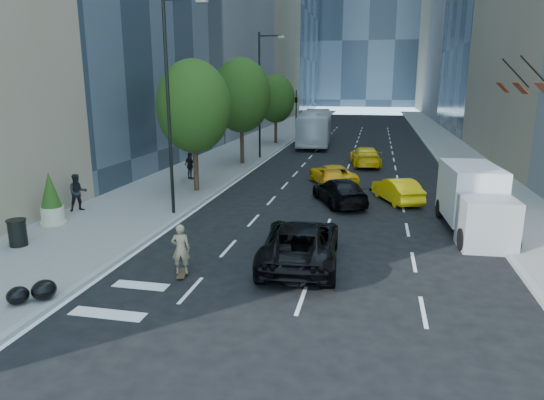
% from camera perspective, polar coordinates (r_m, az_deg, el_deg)
% --- Properties ---
extents(ground, '(160.00, 160.00, 0.00)m').
position_cam_1_polar(ground, '(18.58, 2.28, -6.24)').
color(ground, black).
rests_on(ground, ground).
extents(sidewalk_left, '(6.00, 120.00, 0.15)m').
position_cam_1_polar(sidewalk_left, '(49.10, -2.10, 6.44)').
color(sidewalk_left, slate).
rests_on(sidewalk_left, ground).
extents(sidewalk_right, '(4.00, 120.00, 0.15)m').
position_cam_1_polar(sidewalk_right, '(48.15, 20.51, 5.43)').
color(sidewalk_right, slate).
rests_on(sidewalk_right, ground).
extents(lamp_near, '(2.13, 0.22, 10.00)m').
position_cam_1_polar(lamp_near, '(23.14, -11.76, 12.15)').
color(lamp_near, black).
rests_on(lamp_near, sidewalk_left).
extents(lamp_far, '(2.13, 0.22, 10.00)m').
position_cam_1_polar(lamp_far, '(40.29, -1.23, 13.02)').
color(lamp_far, black).
rests_on(lamp_far, sidewalk_left).
extents(tree_near, '(4.20, 4.20, 7.46)m').
position_cam_1_polar(tree_near, '(28.13, -9.21, 10.79)').
color(tree_near, black).
rests_on(tree_near, sidewalk_left).
extents(tree_mid, '(4.50, 4.50, 7.99)m').
position_cam_1_polar(tree_mid, '(37.61, -3.63, 12.18)').
color(tree_mid, black).
rests_on(tree_mid, sidewalk_left).
extents(tree_far, '(3.90, 3.90, 6.92)m').
position_cam_1_polar(tree_far, '(50.27, 0.45, 11.82)').
color(tree_far, black).
rests_on(tree_far, sidewalk_left).
extents(traffic_signal, '(2.48, 0.53, 5.20)m').
position_cam_1_polar(traffic_signal, '(58.00, 2.87, 11.69)').
color(traffic_signal, black).
rests_on(traffic_signal, sidewalk_left).
extents(facade_flags, '(1.85, 13.30, 2.05)m').
position_cam_1_polar(facade_flags, '(28.28, 28.56, 11.81)').
color(facade_flags, black).
rests_on(facade_flags, ground).
extents(skateboarder, '(0.70, 0.54, 1.70)m').
position_cam_1_polar(skateboarder, '(16.43, -10.66, -6.07)').
color(skateboarder, '#857253').
rests_on(skateboarder, ground).
extents(black_sedan_lincoln, '(2.96, 5.80, 1.57)m').
position_cam_1_polar(black_sedan_lincoln, '(17.31, 3.37, -5.03)').
color(black_sedan_lincoln, black).
rests_on(black_sedan_lincoln, ground).
extents(black_sedan_mercedes, '(3.64, 5.10, 1.37)m').
position_cam_1_polar(black_sedan_mercedes, '(25.90, 7.95, 1.00)').
color(black_sedan_mercedes, black).
rests_on(black_sedan_mercedes, ground).
extents(taxi_a, '(2.15, 4.11, 1.33)m').
position_cam_1_polar(taxi_a, '(29.37, 7.11, 2.51)').
color(taxi_a, '#FFA70D').
rests_on(taxi_a, ground).
extents(taxi_b, '(2.81, 4.20, 1.31)m').
position_cam_1_polar(taxi_b, '(27.03, 14.49, 1.16)').
color(taxi_b, yellow).
rests_on(taxi_b, ground).
extents(taxi_c, '(3.75, 5.03, 1.27)m').
position_cam_1_polar(taxi_c, '(30.85, 7.12, 2.99)').
color(taxi_c, yellow).
rests_on(taxi_c, ground).
extents(taxi_d, '(2.71, 5.30, 1.47)m').
position_cam_1_polar(taxi_d, '(38.13, 10.93, 5.07)').
color(taxi_d, yellow).
rests_on(taxi_d, ground).
extents(city_bus, '(3.73, 12.64, 3.48)m').
position_cam_1_polar(city_bus, '(50.50, 5.11, 8.50)').
color(city_bus, silver).
rests_on(city_bus, ground).
extents(box_truck, '(2.48, 5.96, 2.79)m').
position_cam_1_polar(box_truck, '(22.44, 22.68, -0.01)').
color(box_truck, silver).
rests_on(box_truck, ground).
extents(pedestrian_a, '(1.13, 1.12, 1.84)m').
position_cam_1_polar(pedestrian_a, '(25.52, -21.88, 0.82)').
color(pedestrian_a, black).
rests_on(pedestrian_a, sidewalk_left).
extents(pedestrian_b, '(1.10, 0.92, 1.76)m').
position_cam_1_polar(pedestrian_b, '(31.95, -9.60, 4.00)').
color(pedestrian_b, black).
rests_on(pedestrian_b, sidewalk_left).
extents(trash_can, '(0.67, 0.67, 1.00)m').
position_cam_1_polar(trash_can, '(21.19, -27.75, -3.48)').
color(trash_can, black).
rests_on(trash_can, sidewalk_left).
extents(planter_shrub, '(0.99, 0.99, 2.36)m').
position_cam_1_polar(planter_shrub, '(23.56, -24.56, 0.05)').
color(planter_shrub, beige).
rests_on(planter_shrub, sidewalk_left).
extents(garbage_bags, '(1.18, 1.13, 0.58)m').
position_cam_1_polar(garbage_bags, '(15.86, -26.24, -9.69)').
color(garbage_bags, black).
rests_on(garbage_bags, sidewalk_left).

